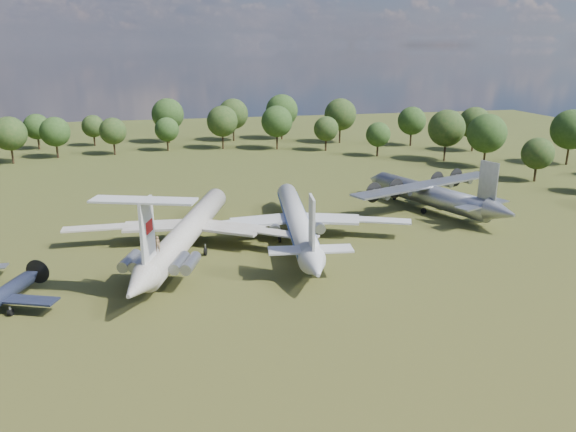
{
  "coord_description": "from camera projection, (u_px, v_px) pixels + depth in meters",
  "views": [
    {
      "loc": [
        -3.41,
        -73.34,
        27.39
      ],
      "look_at": [
        12.86,
        -1.71,
        5.0
      ],
      "focal_mm": 35.0,
      "sensor_mm": 36.0,
      "label": 1
    }
  ],
  "objects": [
    {
      "name": "person_on_il62",
      "position": [
        157.0,
        244.0,
        64.49
      ],
      "size": [
        0.68,
        0.45,
        1.86
      ],
      "primitive_type": "imported",
      "rotation": [
        0.0,
        0.0,
        3.13
      ],
      "color": "#98734D",
      "rests_on": "il62_airliner"
    },
    {
      "name": "ground",
      "position": [
        194.0,
        253.0,
        77.11
      ],
      "size": [
        300.0,
        300.0,
        0.0
      ],
      "primitive_type": "plane",
      "color": "#2A4416",
      "rests_on": "ground"
    },
    {
      "name": "tu104_jet",
      "position": [
        297.0,
        225.0,
        81.99
      ],
      "size": [
        39.14,
        48.84,
        4.49
      ],
      "primitive_type": null,
      "rotation": [
        0.0,
        0.0,
        -0.13
      ],
      "color": "silver",
      "rests_on": "ground"
    },
    {
      "name": "an12_transport",
      "position": [
        430.0,
        198.0,
        96.43
      ],
      "size": [
        41.27,
        43.43,
        4.57
      ],
      "primitive_type": null,
      "rotation": [
        0.0,
        0.0,
        0.36
      ],
      "color": "#A4A6AC",
      "rests_on": "ground"
    },
    {
      "name": "il62_airliner",
      "position": [
        189.0,
        234.0,
        77.67
      ],
      "size": [
        49.09,
        55.89,
        4.59
      ],
      "primitive_type": null,
      "rotation": [
        0.0,
        0.0,
        -0.32
      ],
      "color": "#B9BAB5",
      "rests_on": "ground"
    }
  ]
}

